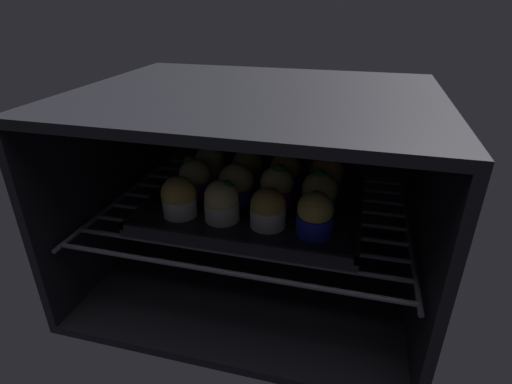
{
  "coord_description": "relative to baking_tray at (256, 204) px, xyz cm",
  "views": [
    {
      "loc": [
        16.72,
        -41.1,
        49.66
      ],
      "look_at": [
        0.0,
        22.4,
        17.2
      ],
      "focal_mm": 28.19,
      "sensor_mm": 36.0,
      "label": 1
    }
  ],
  "objects": [
    {
      "name": "muffin_row2_col2",
      "position": [
        3.92,
        7.4,
        3.88
      ],
      "size": [
        6.08,
        6.08,
        7.43
      ],
      "color": "#1928B7",
      "rests_on": "baking_tray"
    },
    {
      "name": "muffin_row1_col1",
      "position": [
        -3.7,
        -0.26,
        3.87
      ],
      "size": [
        6.34,
        6.34,
        7.2
      ],
      "color": "#1928B7",
      "rests_on": "baking_tray"
    },
    {
      "name": "muffin_row2_col0",
      "position": [
        -11.88,
        7.87,
        3.76
      ],
      "size": [
        5.87,
        5.87,
        7.08
      ],
      "color": "silver",
      "rests_on": "baking_tray"
    },
    {
      "name": "muffin_row0_col0",
      "position": [
        -11.5,
        -7.88,
        3.75
      ],
      "size": [
        6.05,
        6.05,
        7.07
      ],
      "color": "silver",
      "rests_on": "baking_tray"
    },
    {
      "name": "muffin_row0_col3",
      "position": [
        11.71,
        -8.15,
        3.98
      ],
      "size": [
        5.87,
        5.87,
        7.3
      ],
      "color": "#1928B7",
      "rests_on": "baking_tray"
    },
    {
      "name": "muffin_row2_col1",
      "position": [
        -3.97,
        8.1,
        3.68
      ],
      "size": [
        6.03,
        6.03,
        6.96
      ],
      "color": "#0C8C84",
      "rests_on": "baking_tray"
    },
    {
      "name": "muffin_row1_col0",
      "position": [
        -11.89,
        0.0,
        3.87
      ],
      "size": [
        5.93,
        5.93,
        7.7
      ],
      "color": "#7A238C",
      "rests_on": "baking_tray"
    },
    {
      "name": "oven_cavity",
      "position": [
        0.0,
        3.85,
        2.32
      ],
      "size": [
        59.0,
        47.0,
        37.0
      ],
      "color": "black",
      "rests_on": "ground"
    },
    {
      "name": "muffin_row1_col3",
      "position": [
        11.43,
        -0.17,
        3.95
      ],
      "size": [
        6.12,
        6.12,
        7.67
      ],
      "color": "#0C8C84",
      "rests_on": "baking_tray"
    },
    {
      "name": "muffin_row2_col3",
      "position": [
        11.85,
        7.79,
        4.06
      ],
      "size": [
        6.19,
        6.19,
        7.48
      ],
      "color": "#0C8C84",
      "rests_on": "baking_tray"
    },
    {
      "name": "muffin_row0_col2",
      "position": [
        4.03,
        -7.61,
        3.55
      ],
      "size": [
        5.87,
        5.87,
        6.74
      ],
      "color": "silver",
      "rests_on": "baking_tray"
    },
    {
      "name": "baking_tray",
      "position": [
        0.0,
        0.0,
        0.0
      ],
      "size": [
        38.1,
        30.34,
        2.2
      ],
      "color": "black",
      "rests_on": "oven_rack"
    },
    {
      "name": "muffin_row0_col1",
      "position": [
        -3.91,
        -7.57,
        3.89
      ],
      "size": [
        5.87,
        5.87,
        7.2
      ],
      "color": "silver",
      "rests_on": "baking_tray"
    },
    {
      "name": "muffin_row1_col2",
      "position": [
        3.79,
        -0.02,
        4.07
      ],
      "size": [
        5.95,
        5.95,
        8.04
      ],
      "color": "#7A238C",
      "rests_on": "baking_tray"
    },
    {
      "name": "oven_rack",
      "position": [
        0.0,
        -0.4,
        -1.08
      ],
      "size": [
        54.8,
        42.0,
        0.8
      ],
      "color": "#51515B",
      "rests_on": "oven_cavity"
    }
  ]
}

